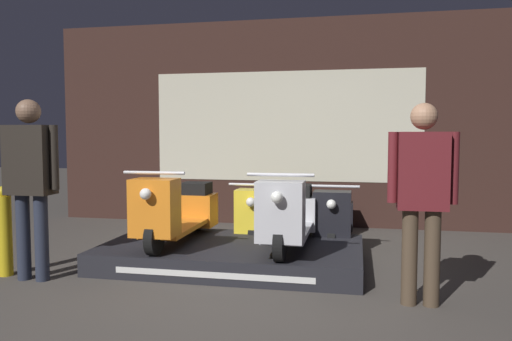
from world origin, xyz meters
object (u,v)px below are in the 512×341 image
at_px(scooter_backrow_1, 334,217).
at_px(scooter_display_right, 290,214).
at_px(scooter_display_left, 178,211).
at_px(scooter_backrow_0, 264,215).
at_px(person_left_browsing, 30,173).
at_px(person_right_browsing, 422,188).
at_px(street_bollard, 5,231).

bearing_deg(scooter_backrow_1, scooter_display_right, -107.38).
height_order(scooter_display_left, scooter_backrow_0, scooter_display_left).
height_order(scooter_display_left, scooter_display_right, same).
xyz_separation_m(scooter_display_right, scooter_backrow_0, (-0.52, 1.32, -0.23)).
height_order(scooter_display_left, person_left_browsing, person_left_browsing).
relative_size(person_left_browsing, person_right_browsing, 1.05).
bearing_deg(person_right_browsing, scooter_display_left, 158.96).
relative_size(scooter_backrow_0, person_left_browsing, 0.99).
height_order(person_right_browsing, street_bollard, person_right_browsing).
bearing_deg(person_left_browsing, scooter_backrow_0, 50.57).
relative_size(person_right_browsing, street_bollard, 1.84).
bearing_deg(person_right_browsing, scooter_display_right, 142.14).
distance_m(scooter_display_left, street_bollard, 1.75).
bearing_deg(street_bollard, scooter_backrow_0, 44.39).
bearing_deg(person_left_browsing, scooter_backrow_1, 39.01).
distance_m(scooter_display_left, person_left_browsing, 1.56).
bearing_deg(scooter_backrow_1, person_right_browsing, -70.38).
bearing_deg(person_left_browsing, scooter_display_right, 21.69).
relative_size(scooter_display_left, scooter_backrow_0, 1.00).
distance_m(scooter_display_right, person_right_browsing, 1.60).
height_order(scooter_display_right, person_right_browsing, person_right_browsing).
xyz_separation_m(scooter_display_right, person_right_browsing, (1.23, -0.95, 0.40)).
relative_size(scooter_display_left, scooter_display_right, 1.00).
xyz_separation_m(scooter_backrow_0, scooter_backrow_1, (0.94, 0.00, 0.00)).
bearing_deg(scooter_backrow_0, street_bollard, -135.61).
height_order(scooter_display_right, street_bollard, scooter_display_right).
bearing_deg(street_bollard, scooter_display_left, 29.91).
xyz_separation_m(person_left_browsing, person_right_browsing, (3.62, -0.00, -0.07)).
relative_size(scooter_backrow_0, street_bollard, 1.92).
bearing_deg(person_right_browsing, scooter_backrow_0, 127.55).
height_order(scooter_display_right, scooter_backrow_0, scooter_display_right).
relative_size(scooter_display_right, person_right_browsing, 1.04).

